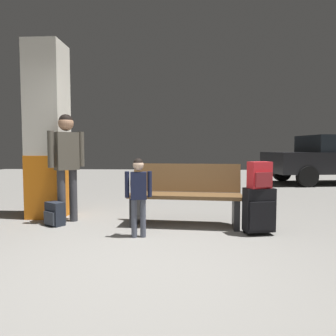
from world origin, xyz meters
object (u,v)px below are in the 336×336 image
suitcase (259,210)px  backpack_bright (260,175)px  parked_car_side (335,158)px  structural_pillar (48,132)px  adult (67,156)px  backpack_dark_floor (55,214)px  bench (185,195)px  child (138,189)px

suitcase → backpack_bright: 0.45m
backpack_bright → parked_car_side: 7.04m
parked_car_side → structural_pillar: bearing=-144.1°
adult → backpack_dark_floor: (-0.11, -0.22, -0.83)m
suitcase → backpack_dark_floor: 2.86m
parked_car_side → suitcase: bearing=-122.5°
bench → backpack_dark_floor: bearing=-176.1°
structural_pillar → bench: 2.45m
bench → parked_car_side: 7.26m
adult → parked_car_side: bearing=39.7°
suitcase → child: size_ratio=0.61×
child → backpack_dark_floor: size_ratio=2.92×
backpack_bright → adult: adult is taller
backpack_bright → adult: bearing=168.8°
structural_pillar → bench: bearing=-11.8°
backpack_dark_floor → suitcase: bearing=-6.5°
bench → parked_car_side: parked_car_side is taller
suitcase → child: (-1.54, -0.20, 0.29)m
bench → child: child is taller
adult → suitcase: bearing=-11.2°
bench → structural_pillar: bearing=168.2°
bench → adult: adult is taller
backpack_bright → backpack_dark_floor: (-2.84, 0.32, -0.60)m
backpack_bright → child: child is taller
structural_pillar → parked_car_side: bearing=35.9°
backpack_bright → adult: size_ratio=0.21×
suitcase → parked_car_side: 7.06m
structural_pillar → child: bearing=-34.3°
bench → backpack_bright: 1.11m
structural_pillar → child: 2.12m
backpack_bright → parked_car_side: (3.78, 5.94, 0.03)m
suitcase → backpack_bright: bearing=-8.3°
child → parked_car_side: (5.32, 6.14, 0.19)m
bench → backpack_bright: size_ratio=4.82×
structural_pillar → suitcase: (3.17, -0.92, -1.06)m
structural_pillar → backpack_bright: 3.36m
adult → backpack_bright: bearing=-11.2°
parked_car_side → adult: bearing=-140.3°
structural_pillar → backpack_bright: bearing=-16.1°
child → suitcase: bearing=7.4°
backpack_bright → backpack_dark_floor: bearing=173.5°
suitcase → adult: bearing=168.8°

